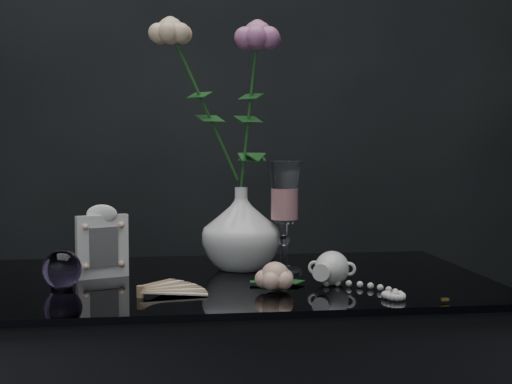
{
  "coord_description": "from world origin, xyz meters",
  "views": [
    {
      "loc": [
        -0.11,
        -1.39,
        1.03
      ],
      "look_at": [
        0.1,
        0.08,
        0.92
      ],
      "focal_mm": 55.0,
      "sensor_mm": 36.0,
      "label": 1
    }
  ],
  "objects": [
    {
      "name": "paper_fan",
      "position": [
        -0.12,
        -0.1,
        0.77
      ],
      "size": [
        0.27,
        0.24,
        0.02
      ],
      "primitive_type": null,
      "rotation": [
        0.0,
        0.0,
        0.37
      ],
      "color": "#F1ECC0",
      "rests_on": "table"
    },
    {
      "name": "paperweight",
      "position": [
        -0.26,
        -0.01,
        0.8
      ],
      "size": [
        0.09,
        0.09,
        0.07
      ],
      "primitive_type": null,
      "rotation": [
        0.0,
        0.0,
        0.29
      ],
      "color": "#8C6EB3",
      "rests_on": "table"
    },
    {
      "name": "loose_rose",
      "position": [
        0.11,
        -0.08,
        0.79
      ],
      "size": [
        0.17,
        0.18,
        0.05
      ],
      "primitive_type": null,
      "rotation": [
        0.0,
        0.0,
        0.42
      ],
      "color": "#E5AF94",
      "rests_on": "table"
    },
    {
      "name": "vase",
      "position": [
        0.08,
        0.15,
        0.84
      ],
      "size": [
        0.17,
        0.17,
        0.16
      ],
      "primitive_type": "imported",
      "rotation": [
        0.0,
        0.0,
        0.08
      ],
      "color": "white",
      "rests_on": "table"
    },
    {
      "name": "roses",
      "position": [
        0.04,
        0.13,
        1.11
      ],
      "size": [
        0.24,
        0.11,
        0.38
      ],
      "color": "#FDCB9E",
      "rests_on": "vase"
    },
    {
      "name": "wine_glass",
      "position": [
        0.16,
        0.11,
        0.87
      ],
      "size": [
        0.07,
        0.07,
        0.22
      ],
      "primitive_type": null,
      "rotation": [
        0.0,
        0.0,
        -0.03
      ],
      "color": "white",
      "rests_on": "table"
    },
    {
      "name": "pearl_jar",
      "position": [
        0.22,
        -0.03,
        0.79
      ],
      "size": [
        0.28,
        0.29,
        0.06
      ],
      "primitive_type": null,
      "rotation": [
        0.0,
        0.0,
        -0.38
      ],
      "color": "silver",
      "rests_on": "table"
    },
    {
      "name": "picture_frame",
      "position": [
        -0.19,
        0.09,
        0.83
      ],
      "size": [
        0.12,
        0.11,
        0.14
      ],
      "primitive_type": null,
      "rotation": [
        0.0,
        0.0,
        0.37
      ],
      "color": "white",
      "rests_on": "table"
    }
  ]
}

